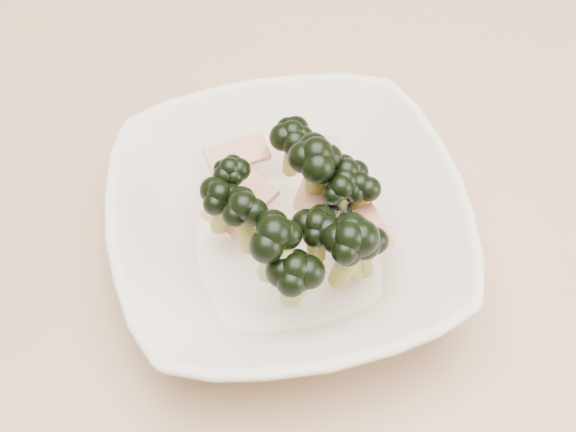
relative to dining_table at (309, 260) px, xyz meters
The scene contains 2 objects.
dining_table is the anchor object (origin of this frame).
broccoli_dish 0.15m from the dining_table, 102.97° to the right, with size 0.33×0.33×0.11m.
Camera 1 is at (0.01, -0.40, 1.28)m, focal length 50.00 mm.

